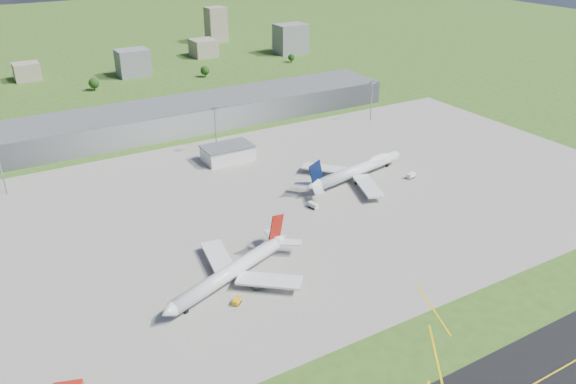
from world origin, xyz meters
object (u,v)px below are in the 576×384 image
airliner_red_twin (233,271)px  van_white_near (313,206)px  airliner_blue_quad (358,170)px  tug_yellow (237,301)px  van_white_far (411,176)px

airliner_red_twin → van_white_near: airliner_red_twin is taller
airliner_blue_quad → tug_yellow: airliner_blue_quad is taller
van_white_near → van_white_far: bearing=-99.0°
van_white_far → airliner_blue_quad: bearing=135.2°
van_white_near → van_white_far: size_ratio=0.99×
tug_yellow → van_white_near: bearing=-3.8°
airliner_blue_quad → airliner_red_twin: bearing=-162.7°
van_white_far → tug_yellow: bearing=-173.8°
airliner_red_twin → airliner_blue_quad: (93.94, 50.39, 0.36)m
airliner_blue_quad → van_white_far: bearing=-39.9°
tug_yellow → van_white_far: van_white_far is taller
airliner_blue_quad → van_white_far: size_ratio=12.56×
airliner_red_twin → van_white_far: (117.88, 37.15, -3.36)m
van_white_near → airliner_blue_quad: bearing=-78.3°
van_white_near → van_white_far: (61.31, 2.76, -0.00)m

